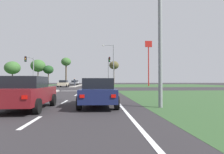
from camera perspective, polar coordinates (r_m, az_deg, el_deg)
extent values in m
plane|color=#282628|center=(33.57, -13.58, -3.43)|extent=(200.00, 200.00, 0.00)
cube|color=#2D4C28|center=(60.88, 15.22, -2.39)|extent=(35.00, 35.00, 0.01)
cube|color=gray|center=(15.22, -25.92, -5.85)|extent=(1.20, 22.00, 0.14)
cube|color=gray|center=(58.35, -9.39, -2.41)|extent=(1.20, 36.00, 0.14)
cube|color=silver|center=(6.89, -22.90, -12.26)|extent=(0.14, 2.00, 0.01)
cube|color=silver|center=(12.66, -13.90, -7.20)|extent=(0.14, 2.00, 0.01)
cube|color=silver|center=(18.57, -10.63, -5.28)|extent=(0.14, 2.00, 0.01)
cube|color=silver|center=(24.53, -8.95, -4.28)|extent=(0.14, 2.00, 0.01)
cube|color=silver|center=(15.15, 0.58, -6.23)|extent=(0.14, 24.00, 0.01)
cube|color=silver|center=(26.16, -7.97, -4.09)|extent=(6.40, 0.50, 0.01)
cube|color=silver|center=(30.40, -27.29, -3.56)|extent=(0.70, 2.80, 0.01)
cube|color=silver|center=(29.96, -25.27, -3.62)|extent=(0.70, 2.80, 0.01)
cube|color=silver|center=(29.56, -23.19, -3.67)|extent=(0.70, 2.80, 0.01)
cube|color=silver|center=(29.20, -21.06, -3.72)|extent=(0.70, 2.80, 0.01)
cube|color=silver|center=(28.88, -18.88, -3.77)|extent=(0.70, 2.80, 0.01)
cube|color=silver|center=(28.60, -16.65, -3.80)|extent=(0.70, 2.80, 0.01)
cube|color=silver|center=(67.07, -10.73, -1.72)|extent=(1.77, 4.15, 0.73)
cube|color=black|center=(67.22, -10.71, -1.18)|extent=(1.56, 1.91, 0.52)
cube|color=red|center=(69.08, -9.96, -1.64)|extent=(0.20, 0.04, 0.14)
cube|color=red|center=(69.23, -11.07, -1.64)|extent=(0.20, 0.04, 0.14)
cylinder|color=black|center=(65.66, -10.10, -2.05)|extent=(0.22, 0.64, 0.64)
cylinder|color=black|center=(65.88, -11.63, -2.04)|extent=(0.22, 0.64, 0.64)
cylinder|color=black|center=(68.30, -9.86, -2.02)|extent=(0.22, 0.64, 0.64)
cylinder|color=black|center=(68.51, -11.33, -2.01)|extent=(0.22, 0.64, 0.64)
cube|color=maroon|center=(9.87, -24.12, -4.94)|extent=(1.85, 4.11, 0.71)
cube|color=black|center=(9.71, -24.40, -1.37)|extent=(1.62, 1.89, 0.52)
cube|color=red|center=(7.68, -24.59, -5.51)|extent=(0.20, 0.04, 0.14)
cylinder|color=black|center=(11.46, -26.19, -6.17)|extent=(0.22, 0.64, 0.64)
cylinder|color=black|center=(10.89, -17.12, -6.50)|extent=(0.22, 0.64, 0.64)
cylinder|color=black|center=(8.37, -21.32, -8.10)|extent=(0.22, 0.64, 0.64)
cube|color=slate|center=(61.39, -11.17, -1.80)|extent=(1.76, 4.36, 0.66)
cube|color=black|center=(61.54, -11.14, -1.25)|extent=(1.55, 2.00, 0.52)
cube|color=red|center=(63.49, -10.31, -1.72)|extent=(0.20, 0.04, 0.14)
cube|color=red|center=(63.66, -11.51, -1.72)|extent=(0.20, 0.04, 0.14)
cylinder|color=black|center=(59.91, -10.50, -2.13)|extent=(0.22, 0.64, 0.64)
cylinder|color=black|center=(60.14, -12.17, -2.12)|extent=(0.22, 0.64, 0.64)
cylinder|color=black|center=(62.68, -10.20, -2.09)|extent=(0.22, 0.64, 0.64)
cylinder|color=black|center=(62.90, -11.80, -2.08)|extent=(0.22, 0.64, 0.64)
cube|color=#BCAD8E|center=(44.22, -14.25, -2.03)|extent=(1.84, 4.43, 0.67)
cube|color=black|center=(44.37, -14.21, -1.26)|extent=(1.62, 2.04, 0.52)
cube|color=red|center=(46.31, -12.89, -1.91)|extent=(0.20, 0.04, 0.14)
cube|color=red|center=(46.55, -14.59, -1.90)|extent=(0.20, 0.04, 0.14)
cylinder|color=black|center=(42.67, -13.38, -2.52)|extent=(0.22, 0.64, 0.64)
cylinder|color=black|center=(43.02, -15.80, -2.49)|extent=(0.22, 0.64, 0.64)
cylinder|color=black|center=(45.47, -12.79, -2.43)|extent=(0.22, 0.64, 0.64)
cylinder|color=black|center=(45.80, -15.06, -2.41)|extent=(0.22, 0.64, 0.64)
cube|color=#161E47|center=(10.34, -4.12, -5.07)|extent=(1.73, 4.44, 0.64)
cube|color=black|center=(10.16, -4.12, -1.88)|extent=(1.53, 2.04, 0.52)
cube|color=red|center=(8.13, -8.89, -5.68)|extent=(0.20, 0.04, 0.14)
cube|color=red|center=(8.12, 0.46, -5.69)|extent=(0.20, 0.04, 0.14)
cylinder|color=black|center=(11.82, -8.31, -6.12)|extent=(0.22, 0.64, 0.64)
cylinder|color=black|center=(11.81, 0.15, -6.14)|extent=(0.22, 0.64, 0.64)
cylinder|color=black|center=(9.00, -9.76, -7.67)|extent=(0.22, 0.64, 0.64)
cylinder|color=black|center=(8.99, 1.41, -7.70)|extent=(0.22, 0.64, 0.64)
cylinder|color=gray|center=(41.86, -22.31, 1.23)|extent=(0.18, 0.18, 6.06)
cylinder|color=gray|center=(40.09, -23.23, 5.33)|extent=(0.12, 4.19, 0.12)
cube|color=black|center=(38.08, -24.29, 4.88)|extent=(0.32, 0.26, 0.95)
sphere|color=#360503|center=(37.96, -24.38, 5.35)|extent=(0.20, 0.20, 0.20)
sphere|color=orange|center=(37.93, -24.38, 4.90)|extent=(0.20, 0.20, 0.20)
sphere|color=black|center=(37.90, -24.38, 4.45)|extent=(0.20, 0.20, 0.20)
cylinder|color=gray|center=(39.74, -1.04, 1.32)|extent=(0.18, 0.18, 6.15)
cylinder|color=gray|center=(38.14, -0.90, 5.69)|extent=(0.12, 3.66, 0.12)
cube|color=black|center=(36.27, -0.76, 5.21)|extent=(0.32, 0.26, 0.95)
sphere|color=#360503|center=(36.14, -0.74, 5.71)|extent=(0.20, 0.20, 0.20)
sphere|color=#3A2405|center=(36.11, -0.74, 5.24)|extent=(0.20, 0.20, 0.20)
sphere|color=green|center=(36.08, -0.74, 4.76)|extent=(0.20, 0.20, 0.20)
cylinder|color=gray|center=(10.43, 14.09, 14.99)|extent=(0.20, 0.20, 8.48)
cylinder|color=gray|center=(41.88, 0.47, 3.29)|extent=(0.20, 0.20, 9.21)
cylinder|color=gray|center=(42.28, -1.09, 9.41)|extent=(2.30, 0.34, 0.10)
ellipsoid|color=#B2B2A8|center=(42.11, -2.65, 9.32)|extent=(0.56, 0.28, 0.20)
cylinder|color=#232833|center=(46.75, -11.09, -2.14)|extent=(0.16, 0.16, 0.80)
cylinder|color=#232833|center=(46.74, -11.09, -1.13)|extent=(0.34, 0.34, 0.84)
sphere|color=tan|center=(46.74, -11.08, -0.47)|extent=(0.24, 0.24, 0.24)
cylinder|color=red|center=(51.26, 10.82, 3.08)|extent=(0.28, 0.28, 10.26)
cube|color=red|center=(52.03, 10.79, 9.61)|extent=(1.80, 0.30, 1.60)
torus|color=yellow|center=(52.10, 10.31, 9.60)|extent=(0.96, 0.16, 0.96)
torus|color=yellow|center=(52.29, 11.17, 9.56)|extent=(0.96, 0.16, 0.96)
cylinder|color=#423323|center=(76.99, -27.50, -0.35)|extent=(0.36, 0.36, 4.56)
ellipsoid|color=#38602D|center=(77.13, -27.48, 2.45)|extent=(5.40, 5.40, 4.59)
cylinder|color=#423323|center=(73.57, -21.13, -0.04)|extent=(0.32, 0.32, 5.39)
ellipsoid|color=#38602D|center=(73.76, -21.11, 3.15)|extent=(5.15, 5.15, 4.37)
cylinder|color=#423323|center=(72.96, -18.39, -0.43)|extent=(0.31, 0.31, 4.44)
ellipsoid|color=#1E421E|center=(73.07, -18.38, 2.09)|extent=(3.61, 3.61, 3.07)
cylinder|color=#423323|center=(66.72, -13.51, 0.70)|extent=(0.46, 0.46, 6.97)
ellipsoid|color=#38602D|center=(67.00, -13.49, 4.44)|extent=(3.26, 3.26, 2.77)
cylinder|color=#423323|center=(70.55, 0.60, 0.23)|extent=(0.30, 0.30, 6.16)
ellipsoid|color=#4C4728|center=(70.76, 0.60, 3.52)|extent=(3.55, 3.55, 3.02)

